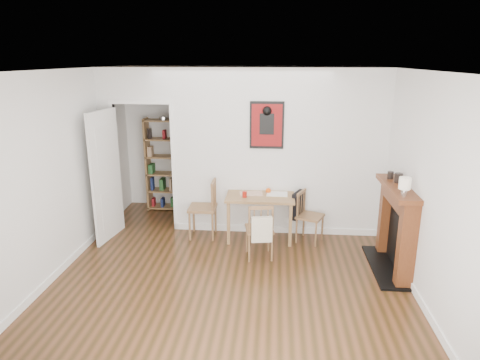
# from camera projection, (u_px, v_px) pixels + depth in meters

# --- Properties ---
(ground) EXTENTS (5.20, 5.20, 0.00)m
(ground) POSITION_uv_depth(u_px,v_px,m) (232.00, 270.00, 5.72)
(ground) COLOR brown
(ground) RESTS_ON ground
(room_shell) EXTENTS (5.20, 5.20, 5.20)m
(room_shell) POSITION_uv_depth(u_px,v_px,m) (247.00, 154.00, 6.64)
(room_shell) COLOR silver
(room_shell) RESTS_ON ground
(dining_table) EXTENTS (1.04, 0.66, 0.71)m
(dining_table) POSITION_uv_depth(u_px,v_px,m) (260.00, 200.00, 6.58)
(dining_table) COLOR #8E6442
(dining_table) RESTS_ON ground
(chair_left) EXTENTS (0.47, 0.47, 0.92)m
(chair_left) POSITION_uv_depth(u_px,v_px,m) (203.00, 209.00, 6.69)
(chair_left) COLOR brown
(chair_left) RESTS_ON ground
(chair_right) EXTENTS (0.56, 0.52, 0.80)m
(chair_right) POSITION_uv_depth(u_px,v_px,m) (309.00, 216.00, 6.52)
(chair_right) COLOR brown
(chair_right) RESTS_ON ground
(chair_front) EXTENTS (0.47, 0.52, 0.82)m
(chair_front) POSITION_uv_depth(u_px,v_px,m) (259.00, 230.00, 5.99)
(chair_front) COLOR brown
(chair_front) RESTS_ON ground
(bookshelf) EXTENTS (0.72, 0.29, 1.70)m
(bookshelf) POSITION_uv_depth(u_px,v_px,m) (166.00, 165.00, 7.83)
(bookshelf) COLOR #8E6442
(bookshelf) RESTS_ON ground
(fireplace) EXTENTS (0.45, 1.25, 1.16)m
(fireplace) POSITION_uv_depth(u_px,v_px,m) (397.00, 225.00, 5.61)
(fireplace) COLOR brown
(fireplace) RESTS_ON ground
(red_glass) EXTENTS (0.07, 0.07, 0.09)m
(red_glass) POSITION_uv_depth(u_px,v_px,m) (245.00, 194.00, 6.45)
(red_glass) COLOR #9B180E
(red_glass) RESTS_ON dining_table
(orange_fruit) EXTENTS (0.08, 0.08, 0.08)m
(orange_fruit) POSITION_uv_depth(u_px,v_px,m) (268.00, 191.00, 6.64)
(orange_fruit) COLOR #EF550C
(orange_fruit) RESTS_ON dining_table
(placemat) EXTENTS (0.38, 0.30, 0.00)m
(placemat) POSITION_uv_depth(u_px,v_px,m) (251.00, 193.00, 6.63)
(placemat) COLOR #F1DFC7
(placemat) RESTS_ON dining_table
(notebook) EXTENTS (0.32, 0.24, 0.02)m
(notebook) POSITION_uv_depth(u_px,v_px,m) (277.00, 194.00, 6.58)
(notebook) COLOR white
(notebook) RESTS_ON dining_table
(mantel_lamp) EXTENTS (0.14, 0.14, 0.22)m
(mantel_lamp) POSITION_uv_depth(u_px,v_px,m) (405.00, 184.00, 5.05)
(mantel_lamp) COLOR silver
(mantel_lamp) RESTS_ON fireplace
(ceramic_jar_a) EXTENTS (0.10, 0.10, 0.12)m
(ceramic_jar_a) POSITION_uv_depth(u_px,v_px,m) (399.00, 178.00, 5.59)
(ceramic_jar_a) COLOR black
(ceramic_jar_a) RESTS_ON fireplace
(ceramic_jar_b) EXTENTS (0.08, 0.08, 0.10)m
(ceramic_jar_b) POSITION_uv_depth(u_px,v_px,m) (390.00, 175.00, 5.77)
(ceramic_jar_b) COLOR black
(ceramic_jar_b) RESTS_ON fireplace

